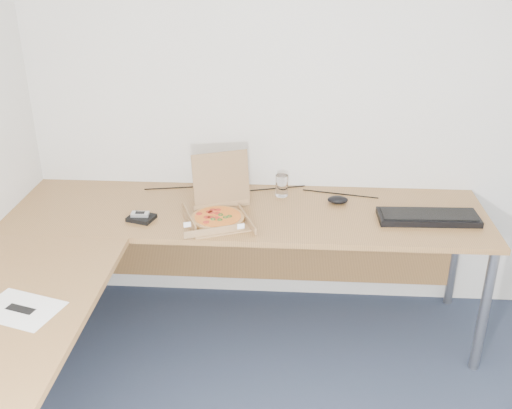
# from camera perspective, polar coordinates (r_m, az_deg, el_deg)

# --- Properties ---
(room_shell) EXTENTS (3.50, 3.50, 2.50)m
(room_shell) POSITION_cam_1_polar(r_m,az_deg,el_deg) (1.67, 12.67, -5.47)
(room_shell) COLOR silver
(room_shell) RESTS_ON ground
(desk) EXTENTS (2.50, 2.20, 0.73)m
(desk) POSITION_cam_1_polar(r_m,az_deg,el_deg) (2.82, -8.03, -4.60)
(desk) COLOR olive
(desk) RESTS_ON ground
(pizza_box) EXTENTS (0.30, 0.35, 0.31)m
(pizza_box) POSITION_cam_1_polar(r_m,az_deg,el_deg) (3.02, -3.64, -0.91)
(pizza_box) COLOR #9D7549
(pizza_box) RESTS_ON desk
(drinking_glass) EXTENTS (0.07, 0.07, 0.12)m
(drinking_glass) POSITION_cam_1_polar(r_m,az_deg,el_deg) (3.29, 2.48, 1.83)
(drinking_glass) COLOR white
(drinking_glass) RESTS_ON desk
(keyboard) EXTENTS (0.51, 0.20, 0.03)m
(keyboard) POSITION_cam_1_polar(r_m,az_deg,el_deg) (3.15, 16.16, -1.18)
(keyboard) COLOR black
(keyboard) RESTS_ON desk
(mouse) EXTENTS (0.12, 0.08, 0.04)m
(mouse) POSITION_cam_1_polar(r_m,az_deg,el_deg) (3.24, 7.83, 0.45)
(mouse) COLOR black
(mouse) RESTS_ON desk
(wallet) EXTENTS (0.15, 0.14, 0.02)m
(wallet) POSITION_cam_1_polar(r_m,az_deg,el_deg) (3.09, -10.92, -1.26)
(wallet) COLOR black
(wallet) RESTS_ON desk
(phone) EXTENTS (0.09, 0.05, 0.02)m
(phone) POSITION_cam_1_polar(r_m,az_deg,el_deg) (3.09, -11.04, -0.91)
(phone) COLOR #B2B5BA
(phone) RESTS_ON wallet
(paper_sheet) EXTENTS (0.35, 0.29, 0.00)m
(paper_sheet) POSITION_cam_1_polar(r_m,az_deg,el_deg) (2.53, -21.63, -9.31)
(paper_sheet) COLOR white
(paper_sheet) RESTS_ON desk
(cable_bundle) EXTENTS (0.64, 0.13, 0.01)m
(cable_bundle) POSITION_cam_1_polar(r_m,az_deg,el_deg) (3.38, -0.06, 1.39)
(cable_bundle) COLOR black
(cable_bundle) RESTS_ON desk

